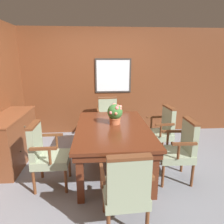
{
  "coord_description": "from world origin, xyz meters",
  "views": [
    {
      "loc": [
        -0.1,
        -2.87,
        1.78
      ],
      "look_at": [
        0.14,
        0.28,
        0.93
      ],
      "focal_mm": 32.0,
      "sensor_mm": 36.0,
      "label": 1
    }
  ],
  "objects": [
    {
      "name": "wall_back",
      "position": [
        0.0,
        1.88,
        1.23
      ],
      "size": [
        7.2,
        0.08,
        2.45
      ],
      "color": "brown",
      "rests_on": "ground_plane"
    },
    {
      "name": "chair_right_near",
      "position": [
        1.09,
        -0.27,
        0.51
      ],
      "size": [
        0.5,
        0.51,
        0.94
      ],
      "rotation": [
        0.0,
        0.0,
        -1.61
      ],
      "color": "brown",
      "rests_on": "ground_plane"
    },
    {
      "name": "sideboard_cabinet",
      "position": [
        -1.57,
        0.44,
        0.43
      ],
      "size": [
        0.48,
        1.32,
        0.86
      ],
      "color": "brown",
      "rests_on": "ground_plane"
    },
    {
      "name": "chair_left_near",
      "position": [
        -0.83,
        -0.28,
        0.51
      ],
      "size": [
        0.49,
        0.5,
        0.94
      ],
      "rotation": [
        0.0,
        0.0,
        1.57
      ],
      "color": "brown",
      "rests_on": "ground_plane"
    },
    {
      "name": "chair_head_far",
      "position": [
        0.14,
        1.39,
        0.51
      ],
      "size": [
        0.52,
        0.51,
        0.94
      ],
      "rotation": [
        0.0,
        0.0,
        0.07
      ],
      "color": "brown",
      "rests_on": "ground_plane"
    },
    {
      "name": "chair_head_near",
      "position": [
        0.17,
        -1.14,
        0.51
      ],
      "size": [
        0.52,
        0.51,
        0.94
      ],
      "rotation": [
        0.0,
        0.0,
        3.2
      ],
      "color": "brown",
      "rests_on": "ground_plane"
    },
    {
      "name": "ground_plane",
      "position": [
        0.0,
        0.0,
        0.0
      ],
      "size": [
        14.0,
        14.0,
        0.0
      ],
      "primitive_type": "plane",
      "color": "gray"
    },
    {
      "name": "potted_plant",
      "position": [
        0.19,
        0.26,
        0.91
      ],
      "size": [
        0.25,
        0.27,
        0.34
      ],
      "color": "#B2603D",
      "rests_on": "dining_table"
    },
    {
      "name": "dining_table",
      "position": [
        0.14,
        0.13,
        0.63
      ],
      "size": [
        1.14,
        1.81,
        0.73
      ],
      "color": "#562614",
      "rests_on": "ground_plane"
    },
    {
      "name": "chair_right_far",
      "position": [
        1.07,
        0.52,
        0.51
      ],
      "size": [
        0.52,
        0.53,
        0.94
      ],
      "rotation": [
        0.0,
        0.0,
        -1.49
      ],
      "color": "brown",
      "rests_on": "ground_plane"
    }
  ]
}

